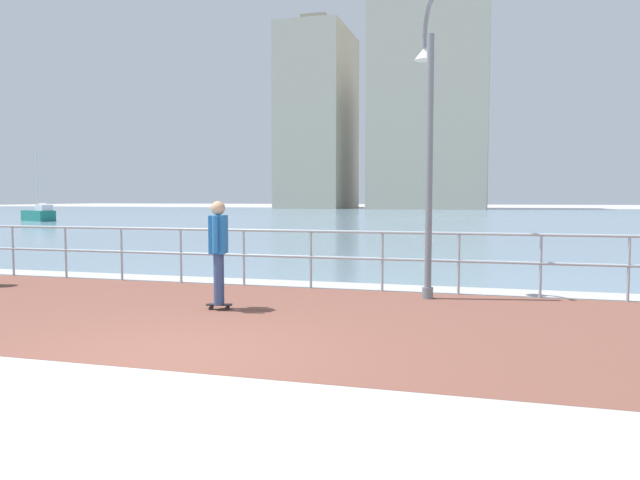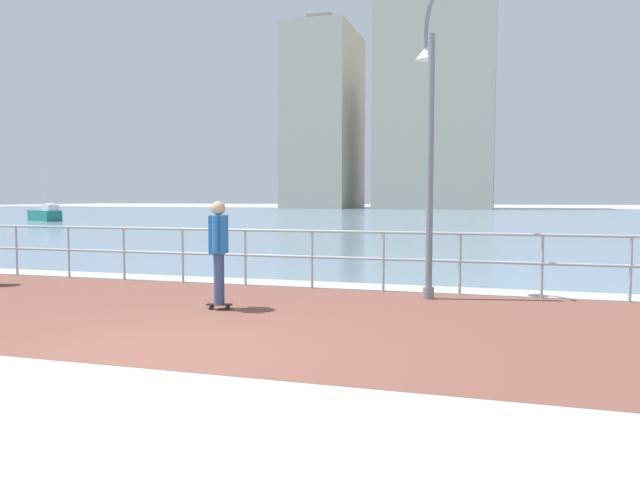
% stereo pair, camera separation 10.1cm
% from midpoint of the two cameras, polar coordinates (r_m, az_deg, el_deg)
% --- Properties ---
extents(ground, '(220.00, 220.00, 0.00)m').
position_cam_midpoint_polar(ground, '(46.11, 12.18, 1.73)').
color(ground, '#ADAAA5').
extents(brick_paving, '(28.00, 5.80, 0.01)m').
position_cam_midpoint_polar(brick_paving, '(9.16, -5.83, -7.10)').
color(brick_paving, brown).
rests_on(brick_paving, ground).
extents(harbor_water, '(180.00, 88.00, 0.00)m').
position_cam_midpoint_polar(harbor_water, '(56.35, 12.96, 2.12)').
color(harbor_water, '#6B899E').
rests_on(harbor_water, ground).
extents(waterfront_railing, '(25.25, 0.06, 1.14)m').
position_cam_midpoint_polar(waterfront_railing, '(11.77, -0.50, -0.76)').
color(waterfront_railing, '#9EADB7').
rests_on(waterfront_railing, ground).
extents(lamppost, '(0.44, 0.79, 5.12)m').
position_cam_midpoint_polar(lamppost, '(10.89, 10.39, 9.57)').
color(lamppost, slate).
rests_on(lamppost, ground).
extents(skateboarder, '(0.41, 0.56, 1.71)m').
position_cam_midpoint_polar(skateboarder, '(9.64, -9.17, -0.44)').
color(skateboarder, black).
rests_on(skateboarder, ground).
extents(sailboat_red, '(3.78, 2.70, 5.15)m').
position_cam_midpoint_polar(sailboat_red, '(50.24, -24.28, 2.21)').
color(sailboat_red, '#197266').
rests_on(sailboat_red, ground).
extents(tower_slate, '(17.52, 14.63, 38.97)m').
position_cam_midpoint_polar(tower_slate, '(98.37, 10.90, 13.83)').
color(tower_slate, '#B2AD99').
rests_on(tower_slate, ground).
extents(tower_brick, '(10.40, 16.51, 31.17)m').
position_cam_midpoint_polar(tower_brick, '(103.39, 0.40, 11.23)').
color(tower_brick, '#B2AD99').
rests_on(tower_brick, ground).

